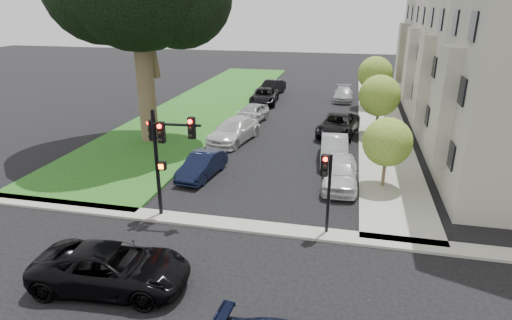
% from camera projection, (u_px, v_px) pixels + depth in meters
% --- Properties ---
extents(ground, '(140.00, 140.00, 0.00)m').
position_uv_depth(ground, '(228.00, 251.00, 16.70)').
color(ground, black).
rests_on(ground, ground).
extents(grass_strip, '(8.00, 44.00, 0.12)m').
position_uv_depth(grass_strip, '(207.00, 104.00, 40.48)').
color(grass_strip, '#15560F').
rests_on(grass_strip, ground).
extents(sidewalk_right, '(3.50, 44.00, 0.12)m').
position_uv_depth(sidewalk_right, '(379.00, 113.00, 37.24)').
color(sidewalk_right, '#AAA78C').
rests_on(sidewalk_right, ground).
extents(sidewalk_cross, '(60.00, 1.00, 0.12)m').
position_uv_depth(sidewalk_cross, '(241.00, 225.00, 18.51)').
color(sidewalk_cross, '#AAA78C').
rests_on(sidewalk_cross, ground).
extents(house_b, '(7.70, 7.55, 15.97)m').
position_uv_depth(house_b, '(494.00, 41.00, 25.90)').
color(house_b, tan).
rests_on(house_b, ground).
extents(house_c, '(7.70, 7.55, 15.97)m').
position_uv_depth(house_c, '(466.00, 32.00, 32.76)').
color(house_c, '#A8A3A0').
rests_on(house_c, ground).
extents(house_d, '(7.70, 7.55, 15.97)m').
position_uv_depth(house_d, '(447.00, 27.00, 39.61)').
color(house_d, tan).
rests_on(house_d, ground).
extents(small_tree_a, '(2.50, 2.50, 3.75)m').
position_uv_depth(small_tree_a, '(387.00, 142.00, 21.58)').
color(small_tree_a, brown).
rests_on(small_tree_a, ground).
extents(small_tree_b, '(2.92, 2.92, 4.38)m').
position_uv_depth(small_tree_b, '(380.00, 96.00, 30.18)').
color(small_tree_b, brown).
rests_on(small_tree_b, ground).
extents(small_tree_c, '(3.08, 3.08, 4.62)m').
position_uv_depth(small_tree_c, '(375.00, 74.00, 38.29)').
color(small_tree_c, brown).
rests_on(small_tree_c, ground).
extents(traffic_signal_main, '(2.41, 0.62, 4.93)m').
position_uv_depth(traffic_signal_main, '(164.00, 145.00, 18.26)').
color(traffic_signal_main, black).
rests_on(traffic_signal_main, ground).
extents(traffic_signal_secondary, '(0.47, 0.38, 3.54)m').
position_uv_depth(traffic_signal_secondary, '(327.00, 180.00, 17.12)').
color(traffic_signal_secondary, black).
rests_on(traffic_signal_secondary, ground).
extents(car_cross_near, '(5.47, 2.89, 1.47)m').
position_uv_depth(car_cross_near, '(112.00, 268.00, 14.42)').
color(car_cross_near, black).
rests_on(car_cross_near, ground).
extents(car_parked_0, '(1.89, 4.51, 1.53)m').
position_uv_depth(car_parked_0, '(340.00, 172.00, 22.37)').
color(car_parked_0, silver).
rests_on(car_parked_0, ground).
extents(car_parked_1, '(1.86, 4.64, 1.50)m').
position_uv_depth(car_parked_1, '(334.00, 149.00, 25.93)').
color(car_parked_1, '#999BA0').
rests_on(car_parked_1, ground).
extents(car_parked_2, '(3.26, 5.71, 1.50)m').
position_uv_depth(car_parked_2, '(338.00, 125.00, 31.03)').
color(car_parked_2, black).
rests_on(car_parked_2, ground).
extents(car_parked_4, '(1.83, 4.46, 1.29)m').
position_uv_depth(car_parked_4, '(343.00, 94.00, 41.86)').
color(car_parked_4, '#999BA0').
rests_on(car_parked_4, ground).
extents(car_parked_5, '(1.90, 4.18, 1.33)m').
position_uv_depth(car_parked_5, '(202.00, 165.00, 23.63)').
color(car_parked_5, black).
rests_on(car_parked_5, ground).
extents(car_parked_6, '(3.17, 5.65, 1.55)m').
position_uv_depth(car_parked_6, '(234.00, 131.00, 29.58)').
color(car_parked_6, silver).
rests_on(car_parked_6, ground).
extents(car_parked_7, '(2.44, 4.60, 1.49)m').
position_uv_depth(car_parked_7, '(251.00, 114.00, 34.17)').
color(car_parked_7, '#999BA0').
rests_on(car_parked_7, ground).
extents(car_parked_8, '(2.71, 5.27, 1.42)m').
position_uv_depth(car_parked_8, '(264.00, 96.00, 40.58)').
color(car_parked_8, black).
rests_on(car_parked_8, ground).
extents(car_parked_9, '(2.44, 4.70, 1.48)m').
position_uv_depth(car_parked_9, '(272.00, 88.00, 44.51)').
color(car_parked_9, black).
rests_on(car_parked_9, ground).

